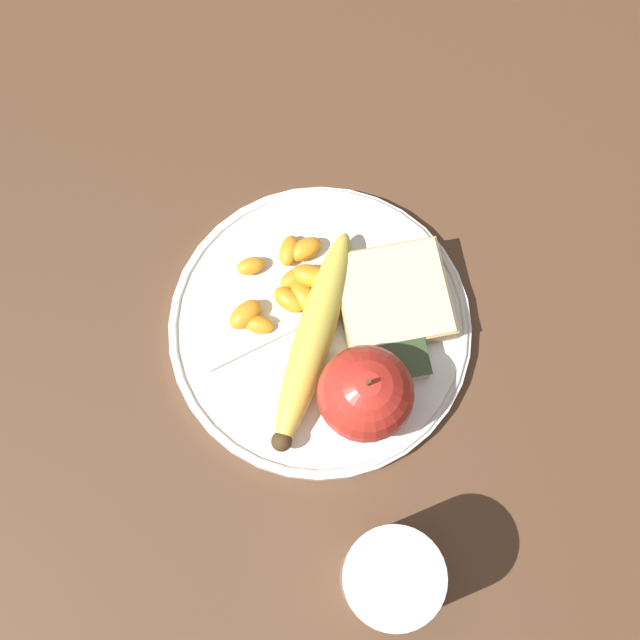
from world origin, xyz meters
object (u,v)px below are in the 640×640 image
(bread_slice, at_px, (393,297))
(jam_packet, at_px, (402,361))
(apple, at_px, (366,394))
(plate, at_px, (320,328))
(banana, at_px, (313,340))
(juice_glass, at_px, (390,578))
(fork, at_px, (314,317))

(bread_slice, xyz_separation_m, jam_packet, (-0.00, -0.06, -0.00))
(apple, bearing_deg, bread_slice, 63.02)
(plate, xyz_separation_m, banana, (-0.01, -0.01, 0.02))
(juice_glass, xyz_separation_m, jam_packet, (0.05, 0.17, -0.02))
(fork, xyz_separation_m, jam_packet, (0.07, -0.05, 0.01))
(plate, xyz_separation_m, apple, (0.02, -0.07, 0.04))
(fork, bearing_deg, banana, -118.00)
(apple, height_order, fork, apple)
(bread_slice, distance_m, fork, 0.07)
(juice_glass, distance_m, banana, 0.21)
(banana, distance_m, bread_slice, 0.08)
(jam_packet, bearing_deg, apple, -143.90)
(jam_packet, bearing_deg, banana, 156.46)
(juice_glass, distance_m, bread_slice, 0.24)
(juice_glass, relative_size, apple, 1.04)
(plate, relative_size, banana, 1.39)
(juice_glass, bearing_deg, fork, 94.52)
(apple, xyz_separation_m, fork, (-0.03, 0.08, -0.04))
(apple, height_order, banana, apple)
(bread_slice, relative_size, jam_packet, 2.14)
(plate, xyz_separation_m, juice_glass, (0.01, -0.22, 0.04))
(plate, bearing_deg, banana, -120.65)
(juice_glass, distance_m, fork, 0.23)
(plate, relative_size, jam_packet, 6.01)
(apple, bearing_deg, banana, 118.83)
(fork, bearing_deg, apple, -87.77)
(banana, relative_size, bread_slice, 2.01)
(apple, xyz_separation_m, jam_packet, (0.04, 0.03, -0.03))
(jam_packet, bearing_deg, plate, 143.64)
(plate, height_order, apple, apple)
(fork, bearing_deg, juice_glass, -101.84)
(apple, bearing_deg, juice_glass, -93.87)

